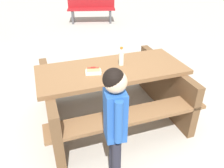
% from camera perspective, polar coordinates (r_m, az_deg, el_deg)
% --- Properties ---
extents(ground_plane, '(30.00, 30.00, 0.00)m').
position_cam_1_polar(ground_plane, '(3.14, -0.00, -8.32)').
color(ground_plane, '#B7B2A8').
rests_on(ground_plane, ground).
extents(picnic_table, '(2.01, 1.68, 0.75)m').
position_cam_1_polar(picnic_table, '(2.88, -0.00, -1.38)').
color(picnic_table, brown).
rests_on(picnic_table, ground).
extents(soda_bottle, '(0.06, 0.06, 0.23)m').
position_cam_1_polar(soda_bottle, '(2.78, 2.38, 6.91)').
color(soda_bottle, silver).
rests_on(soda_bottle, picnic_table).
extents(hotdog_tray, '(0.19, 0.12, 0.08)m').
position_cam_1_polar(hotdog_tray, '(2.61, -4.75, 3.33)').
color(hotdog_tray, white).
rests_on(hotdog_tray, picnic_table).
extents(child_in_coat, '(0.19, 0.30, 1.22)m').
position_cam_1_polar(child_in_coat, '(1.89, 0.75, -8.14)').
color(child_in_coat, '#262633').
rests_on(child_in_coat, ground).
extents(park_bench_near, '(1.53, 0.55, 0.85)m').
position_cam_1_polar(park_bench_near, '(7.63, -5.26, 18.64)').
color(park_bench_near, maroon).
rests_on(park_bench_near, ground).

